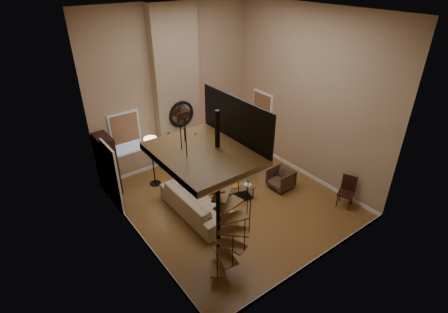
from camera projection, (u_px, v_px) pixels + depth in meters
ground at (232, 201)px, 10.80m from camera, size 6.00×6.50×0.01m
back_wall at (174, 89)px, 11.72m from camera, size 6.00×0.02×5.50m
front_wall at (329, 169)px, 7.18m from camera, size 6.00×0.02×5.50m
left_wall at (129, 150)px, 7.89m from camera, size 0.02×6.50×5.50m
right_wall at (307, 97)px, 11.00m from camera, size 0.02×6.50×5.50m
ceiling at (234, 11)px, 8.10m from camera, size 6.00×6.50×0.01m
baseboard_back at (179, 158)px, 13.03m from camera, size 6.00×0.02×0.12m
baseboard_front at (312, 262)px, 8.51m from camera, size 6.00×0.02×0.12m
baseboard_left at (143, 239)px, 9.22m from camera, size 0.02×6.50×0.12m
baseboard_right at (298, 169)px, 12.32m from camera, size 0.02×6.50×0.12m
chimney_breast at (177, 90)px, 11.58m from camera, size 1.60×0.38×5.50m
hearth at (188, 166)px, 12.59m from camera, size 1.50×0.60×0.04m
firebox at (183, 150)px, 12.53m from camera, size 0.95×0.02×0.72m
mantel at (184, 136)px, 12.18m from camera, size 1.70×0.18×0.06m
mirror_frame at (181, 114)px, 11.82m from camera, size 0.94×0.10×0.94m
mirror_disc at (181, 114)px, 11.83m from camera, size 0.80×0.01×0.80m
vase_left at (169, 136)px, 11.84m from camera, size 0.24×0.24×0.25m
vase_right at (197, 128)px, 12.45m from camera, size 0.20×0.20×0.21m
window_back at (126, 133)px, 11.27m from camera, size 1.02×0.06×1.52m
window_right at (262, 111)px, 12.94m from camera, size 0.06×1.02×1.52m
entry_door at (113, 178)px, 10.01m from camera, size 0.10×1.05×2.16m
loft at (207, 150)px, 6.89m from camera, size 1.70×2.20×1.09m
spiral_stair at (218, 204)px, 7.75m from camera, size 1.47×1.47×4.06m
hutch at (108, 165)px, 10.86m from camera, size 0.41×0.88×1.97m
sofa at (196, 202)px, 10.07m from camera, size 1.05×2.62×0.76m
armchair_near at (247, 163)px, 12.12m from camera, size 0.75×0.73×0.65m
armchair_far at (282, 178)px, 11.28m from camera, size 0.73×0.71×0.66m
coffee_table at (235, 191)px, 10.74m from camera, size 1.27×0.85×0.44m
bowl at (234, 185)px, 10.67m from camera, size 0.43×0.43×0.11m
book at (247, 185)px, 10.73m from camera, size 0.25×0.28×0.02m
floor_lamp at (151, 146)px, 10.93m from camera, size 0.41×0.41×1.71m
accent_lamp at (224, 145)px, 13.50m from camera, size 0.14×0.14×0.51m
side_chair at (347, 190)px, 10.40m from camera, size 0.59×0.59×0.97m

